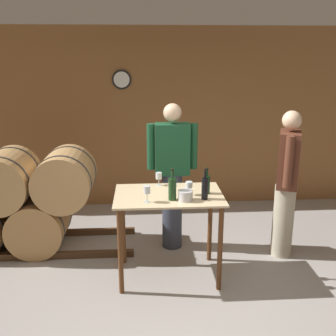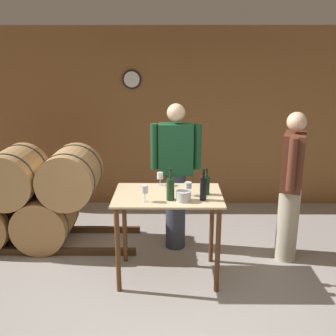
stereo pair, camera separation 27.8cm
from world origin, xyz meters
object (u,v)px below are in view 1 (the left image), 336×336
wine_bottle_far_left (172,188)px  ice_bucket (185,196)px  person_visitor_with_scarf (286,182)px  wine_bottle_center (207,184)px  person_host (172,174)px  wine_glass_near_right (189,185)px  wine_bottle_left (205,188)px  wine_glass_near_center (159,176)px  wine_glass_near_left (147,190)px

wine_bottle_far_left → ice_bucket: (0.13, -0.03, -0.07)m
person_visitor_with_scarf → ice_bucket: bearing=-155.1°
wine_bottle_center → person_host: size_ratio=0.15×
wine_bottle_center → person_host: (-0.30, 0.67, -0.09)m
ice_bucket → wine_bottle_far_left: bearing=168.3°
wine_bottle_far_left → wine_glass_near_right: wine_bottle_far_left is taller
wine_bottle_left → wine_glass_near_right: wine_bottle_left is taller
wine_glass_near_right → person_host: 0.72m
person_host → wine_glass_near_right: bearing=-80.6°
wine_bottle_far_left → wine_glass_near_center: size_ratio=2.22×
person_visitor_with_scarf → wine_glass_near_right: bearing=-160.5°
wine_glass_near_right → wine_glass_near_center: bearing=132.1°
wine_bottle_left → wine_bottle_center: (0.04, 0.16, -0.02)m
wine_bottle_left → person_host: size_ratio=0.18×
wine_bottle_far_left → wine_bottle_center: wine_bottle_far_left is taller
wine_bottle_left → wine_glass_near_center: wine_bottle_left is taller
wine_bottle_center → ice_bucket: wine_bottle_center is taller
wine_bottle_far_left → wine_bottle_center: bearing=23.6°
wine_glass_near_right → ice_bucket: wine_glass_near_right is taller
wine_glass_near_right → person_visitor_with_scarf: size_ratio=0.08×
wine_bottle_center → wine_glass_near_left: wine_bottle_center is taller
wine_bottle_center → wine_glass_near_center: size_ratio=1.89×
wine_bottle_center → wine_glass_near_left: bearing=-161.5°
wine_bottle_center → person_host: 0.74m
wine_bottle_left → ice_bucket: (-0.19, -0.03, -0.07)m
wine_glass_near_left → wine_glass_near_center: bearing=74.8°
wine_glass_near_left → ice_bucket: wine_glass_near_left is taller
wine_glass_near_right → person_visitor_with_scarf: bearing=19.5°
wine_glass_near_center → person_host: bearing=65.3°
wine_glass_near_right → person_visitor_with_scarf: person_visitor_with_scarf is taller
wine_glass_near_left → wine_glass_near_right: 0.46m
wine_bottle_far_left → wine_glass_near_center: (-0.11, 0.45, -0.02)m
wine_glass_near_right → wine_glass_near_left: bearing=-158.2°
wine_bottle_far_left → ice_bucket: wine_bottle_far_left is taller
wine_bottle_far_left → person_visitor_with_scarf: 1.45m
wine_bottle_left → ice_bucket: size_ratio=2.17×
wine_glass_near_left → person_visitor_with_scarf: person_visitor_with_scarf is taller
wine_glass_near_right → person_visitor_with_scarf: (1.16, 0.41, -0.12)m
person_visitor_with_scarf → wine_glass_near_center: bearing=-176.6°
wine_bottle_center → wine_glass_near_center: (-0.48, 0.29, -0.00)m
wine_bottle_left → wine_bottle_far_left: bearing=180.0°
wine_bottle_left → person_visitor_with_scarf: bearing=27.7°
wine_glass_near_right → person_host: (-0.12, 0.71, -0.09)m
wine_bottle_far_left → wine_bottle_left: wine_bottle_far_left is taller
wine_glass_near_center → person_host: (0.18, 0.38, -0.09)m
wine_bottle_far_left → wine_bottle_left: (0.32, -0.00, 0.00)m
ice_bucket → person_visitor_with_scarf: 1.34m
wine_bottle_center → person_host: bearing=114.2°
person_host → person_visitor_with_scarf: bearing=-13.0°
wine_bottle_center → ice_bucket: size_ratio=1.90×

